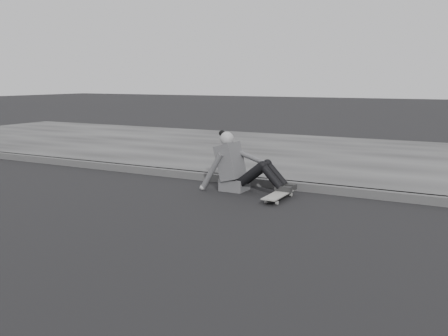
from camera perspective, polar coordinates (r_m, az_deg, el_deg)
The scene contains 5 objects.
ground at distance 5.02m, azimuth 2.10°, elevation -8.62°, with size 80.00×80.00×0.00m, color black.
curb at distance 7.34m, azimuth 10.90°, elevation -2.29°, with size 24.00×0.16×0.12m, color #434343.
sidewalk at distance 10.22m, azimuth 15.88°, elevation 0.99°, with size 24.00×6.00×0.12m, color #3C3C3C.
skateboard at distance 6.80m, azimuth 6.30°, elevation -3.05°, with size 0.20×0.78×0.09m.
seated_woman at distance 7.25m, azimuth 1.67°, elevation 0.17°, with size 1.38×0.46×0.88m.
Camera 1 is at (2.06, -4.29, 1.61)m, focal length 40.00 mm.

